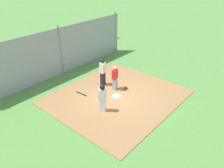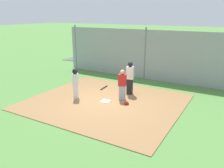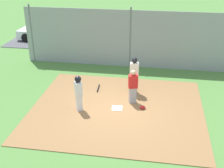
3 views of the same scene
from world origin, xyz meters
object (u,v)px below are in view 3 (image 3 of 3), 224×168
Objects in this scene: parked_car_white at (49,32)px; baseball_bat at (98,88)px; catcher at (133,86)px; home_plate at (117,108)px; umpire at (134,75)px; parked_car_blue at (186,34)px; runner at (79,91)px; catcher_mask at (143,107)px.

baseball_bat is at bearing 127.45° from parked_car_white.
catcher is 2.21m from baseball_bat.
home_plate is 11.10m from parked_car_white.
home_plate is 2.09m from baseball_bat.
parked_car_white is (6.85, -7.55, -0.35)m from umpire.
umpire reaches higher than parked_car_white.
parked_car_blue is at bearing 146.19° from catcher.
parked_car_white is (6.31, -9.12, 0.57)m from home_plate.
runner is 2.28m from baseball_bat.
parked_car_blue is 9.77m from parked_car_white.
parked_car_blue is at bearing 150.33° from umpire.
parked_car_white reaches higher than baseball_bat.
catcher_mask is 11.62m from parked_car_white.
parked_car_white is (7.37, -8.96, 0.52)m from catcher_mask.
runner is 0.36× the size of parked_car_white.
parked_car_white is at bearing -55.34° from home_plate.
runner reaches higher than parked_car_blue.
baseball_bat is 3.25× the size of catcher_mask.
home_plate is 1.16m from catcher.
runner is 1.98× the size of baseball_bat.
umpire is at bearing -69.88° from catcher_mask.
umpire is 7.33× the size of catcher_mask.
catcher is 0.99m from catcher_mask.
parked_car_blue is (-4.96, -10.52, -0.28)m from runner.
catcher is 0.87× the size of umpire.
umpire is 1.94m from baseball_bat.
catcher is at bearing -103.80° from parked_car_blue.
baseball_bat is 0.18× the size of parked_car_blue.
home_plate is at bearing 8.35° from catcher_mask.
parked_car_white is at bearing 87.76° from runner.
catcher is 0.96m from umpire.
catcher is 1.97× the size of baseball_bat.
catcher is 9.95m from parked_car_blue.
catcher_mask is 0.06× the size of parked_car_blue.
runner reaches higher than catcher_mask.
baseball_bat is (1.71, -0.15, -0.90)m from umpire.
parked_car_blue is at bearing -103.15° from catcher_mask.
home_plate is 0.10× the size of parked_car_white.
baseball_bat is at bearing -35.14° from catcher_mask.
home_plate is at bearing -16.01° from runner.
runner is 6.43× the size of catcher_mask.
catcher reaches higher than home_plate.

